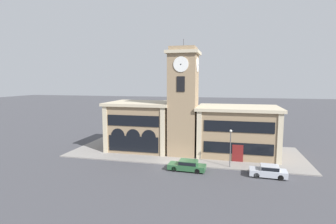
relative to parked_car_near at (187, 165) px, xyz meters
The scene contains 8 objects.
ground_plane 2.51m from the parked_car_near, 140.04° to the left, with size 300.00×300.00×0.00m, color #424247.
sidewalk_kerb 8.60m from the parked_car_near, 102.42° to the left, with size 36.06×13.66×0.15m.
clock_tower 10.51m from the parked_car_near, 104.63° to the left, with size 4.85×4.85×17.68m.
town_hall_left_wing 13.36m from the parked_car_near, 135.60° to the left, with size 10.76×8.92×7.98m.
town_hall_right_wing 11.50m from the parked_car_near, 54.97° to the left, with size 12.35×8.92×7.57m.
parked_car_near is the anchor object (origin of this frame).
parked_car_mid 9.83m from the parked_car_near, ahead, with size 4.35×2.02×1.46m.
street_lamp 6.43m from the parked_car_near, 23.36° to the left, with size 0.36×0.36×5.02m.
Camera 1 is at (6.90, -33.81, 11.49)m, focal length 28.00 mm.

